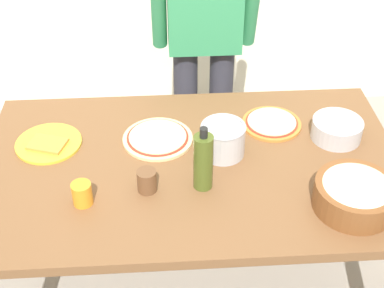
{
  "coord_description": "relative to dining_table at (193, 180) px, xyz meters",
  "views": [
    {
      "loc": [
        -0.11,
        -1.61,
        2.1
      ],
      "look_at": [
        0.0,
        0.05,
        0.81
      ],
      "focal_mm": 51.57,
      "sensor_mm": 36.0,
      "label": 1
    }
  ],
  "objects": [
    {
      "name": "mixing_bowl_steel",
      "position": [
        0.58,
        0.12,
        0.13
      ],
      "size": [
        0.2,
        0.2,
        0.08
      ],
      "color": "#B7B7BC",
      "rests_on": "dining_table"
    },
    {
      "name": "plate_with_slice",
      "position": [
        -0.56,
        0.14,
        0.1
      ],
      "size": [
        0.26,
        0.26,
        0.02
      ],
      "color": "gold",
      "rests_on": "dining_table"
    },
    {
      "name": "ground",
      "position": [
        0.0,
        0.0,
        -0.67
      ],
      "size": [
        8.0,
        8.0,
        0.0
      ],
      "primitive_type": "plane",
      "color": "gray"
    },
    {
      "name": "steel_pot",
      "position": [
        0.12,
        0.05,
        0.16
      ],
      "size": [
        0.17,
        0.17,
        0.13
      ],
      "color": "#B7B7BC",
      "rests_on": "dining_table"
    },
    {
      "name": "cup_orange",
      "position": [
        -0.4,
        -0.19,
        0.13
      ],
      "size": [
        0.07,
        0.07,
        0.08
      ],
      "primitive_type": "cylinder",
      "color": "orange",
      "rests_on": "dining_table"
    },
    {
      "name": "olive_oil_bottle",
      "position": [
        0.03,
        -0.13,
        0.2
      ],
      "size": [
        0.07,
        0.07,
        0.26
      ],
      "color": "#47561E",
      "rests_on": "dining_table"
    },
    {
      "name": "pizza_raw_on_board",
      "position": [
        -0.13,
        0.15,
        0.1
      ],
      "size": [
        0.28,
        0.28,
        0.02
      ],
      "color": "beige",
      "rests_on": "dining_table"
    },
    {
      "name": "pizza_cooked_on_tray",
      "position": [
        0.34,
        0.22,
        0.1
      ],
      "size": [
        0.24,
        0.24,
        0.02
      ],
      "color": "#C67A33",
      "rests_on": "dining_table"
    },
    {
      "name": "cup_small_brown",
      "position": [
        -0.17,
        -0.14,
        0.13
      ],
      "size": [
        0.07,
        0.07,
        0.08
      ],
      "primitive_type": "cylinder",
      "color": "brown",
      "rests_on": "dining_table"
    },
    {
      "name": "person_cook",
      "position": [
        0.1,
        0.76,
        0.27
      ],
      "size": [
        0.49,
        0.25,
        1.62
      ],
      "color": "#2D2D38",
      "rests_on": "ground"
    },
    {
      "name": "popcorn_bowl",
      "position": [
        0.54,
        -0.27,
        0.15
      ],
      "size": [
        0.28,
        0.28,
        0.11
      ],
      "color": "brown",
      "rests_on": "dining_table"
    },
    {
      "name": "dining_table",
      "position": [
        0.0,
        0.0,
        0.0
      ],
      "size": [
        1.6,
        0.96,
        0.76
      ],
      "color": "brown",
      "rests_on": "ground"
    }
  ]
}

